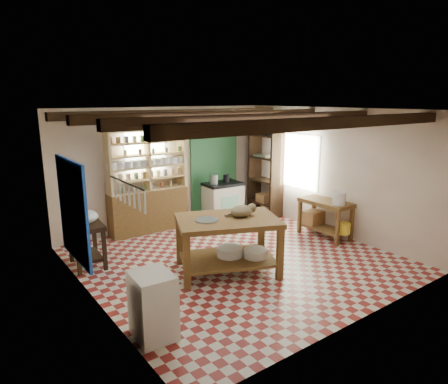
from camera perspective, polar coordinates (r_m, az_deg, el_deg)
floor at (r=7.17m, az=1.70°, el=-9.64°), size 5.00×5.00×0.02m
ceiling at (r=6.60m, az=1.86°, el=11.69°), size 5.00×5.00×0.02m
wall_back at (r=8.84m, az=-8.22°, el=3.51°), size 5.00×0.04×2.60m
wall_front at (r=5.10m, az=19.31°, el=-4.43°), size 5.00×0.04×2.60m
wall_left at (r=5.64m, az=-18.76°, el=-2.72°), size 0.04×5.00×2.60m
wall_right at (r=8.50m, az=15.23°, el=2.79°), size 0.04×5.00×2.60m
ceiling_beams at (r=6.61m, az=1.85°, el=10.65°), size 5.00×3.80×0.15m
blue_wall_patch at (r=6.54m, az=-20.78°, el=-2.54°), size 0.04×1.40×1.60m
green_wall_patch at (r=9.46m, az=-1.42°, el=3.98°), size 1.30×0.04×2.30m
window_back at (r=8.54m, az=-11.22°, el=5.77°), size 0.90×0.02×0.80m
window_right at (r=9.12m, az=10.30°, el=4.37°), size 0.02×1.30×1.20m
utensil_rail at (r=4.44m, az=-13.76°, el=-0.21°), size 0.06×0.90×0.28m
pot_rack at (r=9.01m, az=0.09°, el=9.47°), size 0.86×0.12×0.36m
shelving_unit at (r=8.47m, az=-10.86°, el=1.60°), size 1.70×0.34×2.20m
tall_rack at (r=9.62m, az=5.94°, el=2.55°), size 0.40×0.86×2.00m
work_table at (r=6.54m, az=0.50°, el=-7.57°), size 1.89×1.61×0.91m
stove at (r=9.39m, az=-0.16°, el=-1.22°), size 0.90×0.63×0.86m
prep_table at (r=7.15m, az=-19.01°, el=-7.12°), size 0.57×0.79×0.76m
white_cabinet at (r=4.97m, az=-10.13°, el=-15.65°), size 0.48×0.57×0.80m
right_counter at (r=8.39m, az=14.21°, el=-3.74°), size 0.55×1.08×0.77m
cat at (r=6.48m, az=2.56°, el=-2.73°), size 0.45×0.38×0.18m
steel_tray at (r=6.28m, az=-2.50°, el=-4.02°), size 0.47×0.47×0.02m
basin_large at (r=6.65m, az=0.82°, el=-8.51°), size 0.56×0.56×0.15m
basin_small at (r=6.62m, az=4.54°, el=-8.71°), size 0.50×0.50×0.13m
kettle_left at (r=9.13m, az=-1.47°, el=1.81°), size 0.19×0.19×0.21m
kettle_right at (r=9.33m, az=0.35°, el=1.95°), size 0.15×0.15×0.18m
enamel_bowl at (r=7.00m, az=-19.31°, el=-3.37°), size 0.47×0.47×0.22m
white_bucket at (r=8.01m, az=16.12°, el=-0.87°), size 0.26×0.26×0.25m
wicker_basket at (r=8.58m, az=12.64°, el=-3.57°), size 0.40×0.32×0.27m
yellow_tub at (r=8.15m, az=16.63°, el=-4.97°), size 0.28×0.28×0.21m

